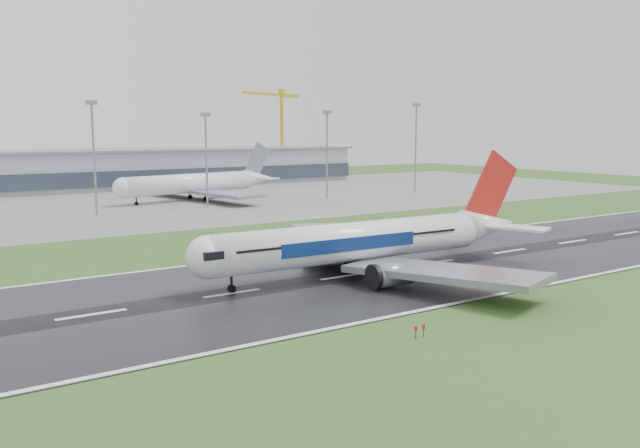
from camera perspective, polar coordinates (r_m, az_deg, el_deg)
ground at (r=104.95m, az=2.12°, el=-4.73°), size 520.00×520.00×0.00m
runway at (r=104.94m, az=2.12°, el=-4.70°), size 400.00×45.00×0.10m
apron at (r=217.94m, az=-17.19°, el=1.76°), size 400.00×130.00×0.08m
terminal at (r=275.34m, az=-20.73°, el=4.46°), size 240.00×36.00×15.00m
main_airliner at (r=106.27m, az=4.85°, el=0.70°), size 66.96×64.00×19.09m
parked_airliner at (r=221.74m, az=-11.02°, el=4.50°), size 73.27×69.83×18.52m
tower_crane at (r=326.40m, az=-3.41°, el=8.06°), size 41.66×20.18×43.93m
runway_sign at (r=100.74m, az=17.75°, el=-5.38°), size 2.30×0.76×1.04m
floodmast_2 at (r=189.02m, az=-19.46°, el=5.34°), size 0.64×0.64×30.59m
floodmast_3 at (r=199.63m, az=-10.07°, el=5.41°), size 0.64×0.64×27.73m
floodmast_4 at (r=220.76m, az=0.63°, el=5.99°), size 0.64×0.64×29.07m
floodmast_5 at (r=245.26m, az=8.51°, el=6.52°), size 0.64×0.64×32.34m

